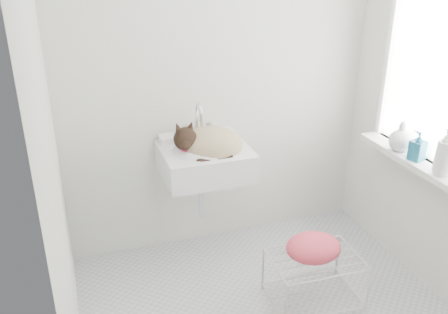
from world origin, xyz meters
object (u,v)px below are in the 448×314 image
object	(u,v)px
bottle_c	(399,150)
cat	(208,143)
wire_rack	(314,280)
sink	(205,148)
bottle_a	(440,174)
bottle_b	(416,160)

from	to	relation	value
bottle_c	cat	bearing A→B (deg)	160.44
wire_rack	sink	bearing A→B (deg)	126.92
sink	bottle_c	size ratio (longest dim) A/B	2.97
wire_rack	bottle_a	size ratio (longest dim) A/B	2.24
wire_rack	bottle_b	distance (m)	0.98
bottle_b	bottle_c	bearing A→B (deg)	90.00
cat	bottle_c	distance (m)	1.24
cat	bottle_c	xyz separation A→B (m)	(1.17, -0.42, -0.04)
sink	cat	bearing A→B (deg)	-54.22
bottle_b	sink	bearing A→B (deg)	153.26
sink	cat	world-z (taller)	cat
wire_rack	bottle_c	xyz separation A→B (m)	(0.68, 0.23, 0.70)
bottle_c	bottle_a	bearing A→B (deg)	-90.00
bottle_b	bottle_a	bearing A→B (deg)	-90.00
wire_rack	bottle_b	size ratio (longest dim) A/B	2.91
wire_rack	bottle_c	size ratio (longest dim) A/B	2.77
sink	wire_rack	world-z (taller)	sink
cat	sink	bearing A→B (deg)	140.78
sink	bottle_b	bearing A→B (deg)	-26.74
bottle_a	bottle_c	distance (m)	0.38
sink	wire_rack	bearing A→B (deg)	-53.08
sink	bottle_b	world-z (taller)	sink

